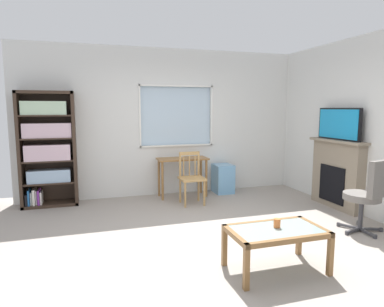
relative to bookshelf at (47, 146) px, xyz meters
The scene contains 12 objects.
ground 3.20m from the bookshelf, 47.65° to the right, with size 6.31×5.97×0.02m, color #9E9389.
wall_back_with_window 2.06m from the bookshelf, ahead, with size 5.31×0.15×2.77m.
wall_right 5.27m from the bookshelf, 25.22° to the right, with size 0.12×5.17×2.77m, color silver.
bookshelf is the anchor object (origin of this frame).
desk_under_window 2.37m from the bookshelf, ahead, with size 0.94×0.41×0.73m.
wooden_chair 2.49m from the bookshelf, 14.82° to the right, with size 0.42×0.40×0.90m.
plastic_drawer_unit 3.26m from the bookshelf, ahead, with size 0.35×0.40×0.56m, color #72ADDB.
fireplace 4.88m from the bookshelf, 18.58° to the right, with size 0.26×1.14×1.14m.
tv 4.85m from the bookshelf, 18.65° to the right, with size 0.06×0.93×0.52m.
office_chair 4.96m from the bookshelf, 32.46° to the right, with size 0.58×0.57×1.00m.
coffee_table 4.10m from the bookshelf, 52.68° to the right, with size 0.97×0.57×0.44m.
sippy_cup 4.07m from the bookshelf, 52.10° to the right, with size 0.07×0.07×0.09m, color orange.
Camera 1 is at (-1.38, -3.85, 1.66)m, focal length 31.49 mm.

